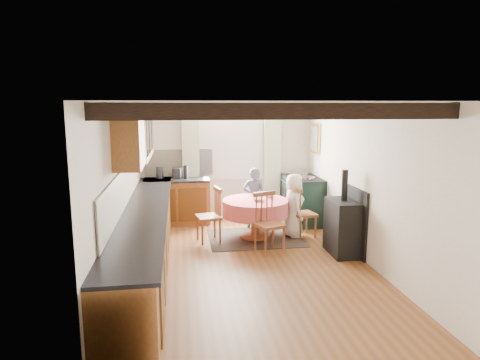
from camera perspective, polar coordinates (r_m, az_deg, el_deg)
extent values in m
cube|color=brown|center=(6.51, 1.03, -11.25)|extent=(3.60, 5.50, 0.00)
cube|color=white|center=(6.07, 1.10, 10.37)|extent=(3.60, 5.50, 0.00)
cube|color=silver|center=(8.87, -1.81, 2.49)|extent=(3.60, 0.00, 2.40)
cube|color=silver|center=(3.58, 8.30, -9.06)|extent=(3.60, 0.00, 2.40)
cube|color=silver|center=(6.15, -15.71, -1.25)|extent=(0.00, 5.50, 2.40)
cube|color=silver|center=(6.71, 16.42, -0.37)|extent=(0.00, 5.50, 2.40)
cube|color=black|center=(4.11, 5.70, 9.23)|extent=(3.60, 0.16, 0.16)
cube|color=black|center=(5.09, 2.96, 9.41)|extent=(3.60, 0.16, 0.16)
cube|color=black|center=(6.07, 1.10, 9.52)|extent=(3.60, 0.16, 0.16)
cube|color=black|center=(7.06, -0.24, 9.60)|extent=(3.60, 0.16, 0.16)
cube|color=black|center=(8.05, -1.25, 9.65)|extent=(3.60, 0.16, 0.16)
cube|color=beige|center=(6.44, -15.20, -0.73)|extent=(0.02, 4.50, 0.55)
cube|color=beige|center=(8.80, -8.29, 2.33)|extent=(1.40, 0.02, 0.55)
cube|color=#96552E|center=(6.31, -12.66, -7.97)|extent=(0.60, 5.30, 0.88)
cube|color=#96552E|center=(8.66, -8.49, -2.92)|extent=(1.30, 0.60, 0.88)
cube|color=black|center=(6.18, -12.63, -3.91)|extent=(0.64, 5.30, 0.04)
cube|color=black|center=(8.55, -8.57, 0.06)|extent=(1.30, 0.64, 0.04)
cube|color=#96552E|center=(7.23, -13.45, 6.48)|extent=(0.34, 1.80, 0.90)
cube|color=#96552E|center=(5.74, -14.73, 5.07)|extent=(0.34, 0.90, 0.70)
cube|color=white|center=(8.82, -1.17, 5.07)|extent=(1.34, 0.03, 1.54)
cube|color=white|center=(8.83, -1.17, 5.07)|extent=(1.20, 0.01, 1.40)
cube|color=beige|center=(8.73, -6.63, 1.65)|extent=(0.35, 0.10, 2.10)
cube|color=beige|center=(8.94, 4.33, 1.88)|extent=(0.35, 0.10, 2.10)
cylinder|color=black|center=(8.71, -1.11, 8.96)|extent=(2.00, 0.03, 0.03)
cube|color=gold|center=(8.76, 10.15, 5.54)|extent=(0.04, 0.50, 0.60)
cylinder|color=silver|center=(8.97, 4.91, 5.76)|extent=(0.30, 0.02, 0.30)
cube|color=#49382D|center=(7.70, 2.06, -7.79)|extent=(1.66, 1.29, 0.01)
imported|color=#404A5E|center=(8.19, 1.91, -2.43)|extent=(0.49, 0.38, 1.19)
imported|color=white|center=(7.70, 7.26, -3.45)|extent=(0.38, 0.57, 1.16)
imported|color=silver|center=(7.44, 2.50, -2.64)|extent=(0.28, 0.28, 0.05)
imported|color=silver|center=(7.74, 4.03, -2.15)|extent=(0.23, 0.23, 0.05)
imported|color=silver|center=(7.49, 2.47, -2.42)|extent=(0.13, 0.13, 0.08)
cylinder|color=#262628|center=(8.60, -10.80, 1.02)|extent=(0.14, 0.14, 0.24)
cylinder|color=#262628|center=(8.58, -8.52, 0.94)|extent=(0.19, 0.19, 0.21)
cylinder|color=#262628|center=(8.49, -7.32, 1.06)|extent=(0.09, 0.09, 0.26)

